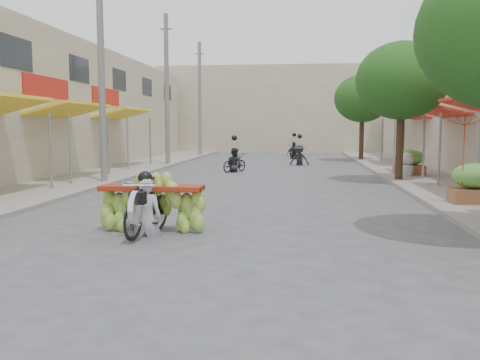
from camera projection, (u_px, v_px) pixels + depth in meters
name	position (u px, v px, depth m)	size (l,w,h in m)	color
ground	(157.00, 304.00, 6.03)	(120.00, 120.00, 0.00)	#57585C
sidewalk_left	(95.00, 175.00, 21.65)	(4.00, 60.00, 0.12)	gray
sidewalk_right	(435.00, 179.00, 20.02)	(4.00, 60.00, 0.12)	gray
far_building	(280.00, 110.00, 43.19)	(20.00, 6.00, 7.00)	#BCB194
utility_pole_mid	(101.00, 72.00, 18.09)	(0.60, 0.24, 8.00)	slate
utility_pole_far	(167.00, 90.00, 26.98)	(0.60, 0.24, 8.00)	slate
utility_pole_back	(200.00, 99.00, 35.86)	(0.60, 0.24, 8.00)	slate
street_tree_mid	(402.00, 81.00, 18.83)	(3.40, 3.40, 5.25)	#3A2719
street_tree_far	(362.00, 99.00, 30.69)	(3.40, 3.40, 5.25)	#3A2719
produce_crate_mid	(476.00, 180.00, 13.13)	(1.20, 0.88, 1.16)	brown
produce_crate_far	(410.00, 160.00, 21.04)	(1.20, 0.88, 1.16)	brown
banana_motorbike	(149.00, 198.00, 9.91)	(2.20, 1.97, 2.11)	black
market_umbrella	(467.00, 108.00, 12.70)	(2.24, 2.24, 1.95)	#AF3517
pedestrian	(408.00, 153.00, 20.52)	(1.07, 0.93, 1.86)	silver
bg_motorbike_a	(234.00, 156.00, 23.50)	(1.25, 1.58, 1.95)	black
bg_motorbike_b	(300.00, 149.00, 27.46)	(1.12, 1.53, 1.95)	black
bg_motorbike_c	(294.00, 147.00, 33.02)	(1.12, 1.76, 1.95)	black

